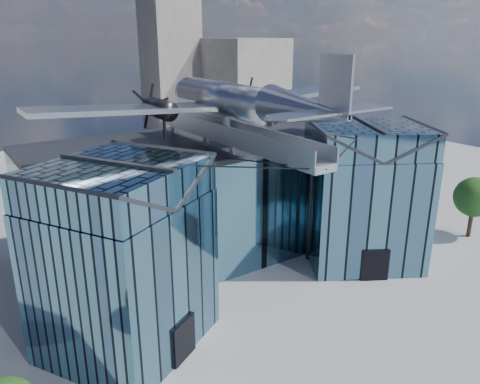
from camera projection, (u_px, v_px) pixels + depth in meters
ground_plane at (254, 286)px, 36.31m from camera, size 120.00×120.00×0.00m
museum at (214, 199)px, 39.11m from camera, size 32.88×24.50×17.60m
bg_towers at (75, 92)px, 73.49m from camera, size 77.00×24.50×26.00m
tree_plaza_e at (474, 197)px, 44.13m from camera, size 4.61×4.61×5.92m
tree_side_e at (387, 164)px, 58.72m from camera, size 3.20×3.20×4.65m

